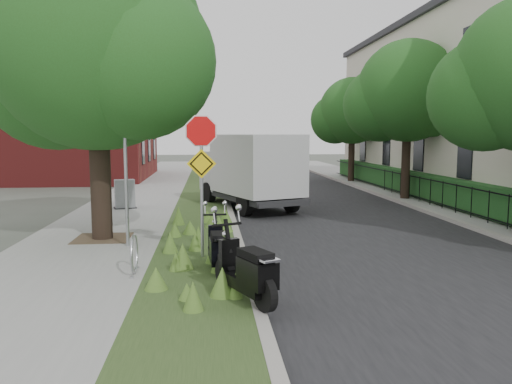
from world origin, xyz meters
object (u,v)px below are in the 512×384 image
Objects in this scene: box_truck at (250,168)px; scooter_near at (250,277)px; scooter_far at (218,252)px; utility_cabinet at (125,194)px; sign_assembly at (201,156)px.

scooter_near is at bearing -94.84° from box_truck.
box_truck reaches higher than scooter_near.
scooter_far is 9.36m from utility_cabinet.
sign_assembly is 7.99m from box_truck.
scooter_near is 1.67× the size of utility_cabinet.
sign_assembly is at bearing 104.12° from scooter_near.
sign_assembly is at bearing -69.15° from utility_cabinet.
sign_assembly is 1.95× the size of scooter_far.
box_truck is (1.71, 7.77, -0.77)m from sign_assembly.
scooter_near is 1.06× the size of scooter_far.
scooter_near is 11.36m from utility_cabinet.
box_truck is at bearing 1.95° from utility_cabinet.
box_truck is at bearing 85.16° from scooter_near.
box_truck reaches higher than scooter_far.
sign_assembly is at bearing -102.42° from box_truck.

